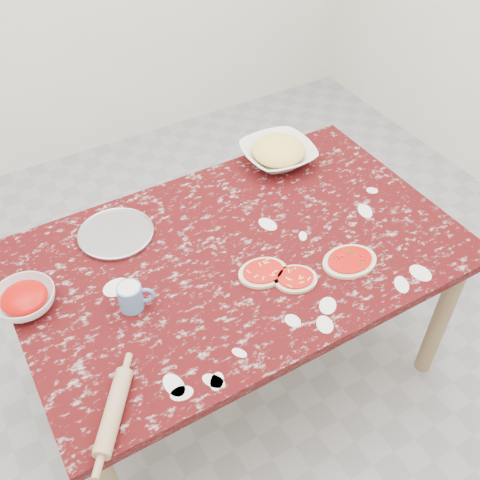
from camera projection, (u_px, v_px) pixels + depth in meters
name	position (u px, v px, depth m)	size (l,w,h in m)	color
ground	(240.00, 366.00, 2.55)	(4.00, 4.00, 0.00)	gray
worktable	(240.00, 265.00, 2.09)	(1.60, 1.00, 0.75)	#380809
pizza_tray	(116.00, 234.00, 2.09)	(0.28, 0.28, 0.01)	#B2B2B7
sauce_bowl	(25.00, 300.00, 1.82)	(0.20, 0.20, 0.06)	white
cheese_bowl	(278.00, 154.00, 2.40)	(0.30, 0.30, 0.07)	white
flour_mug	(131.00, 297.00, 1.81)	(0.12, 0.08, 0.09)	#5683BA
pizza_left	(263.00, 272.00, 1.94)	(0.20, 0.16, 0.02)	beige
pizza_mid	(295.00, 279.00, 1.92)	(0.19, 0.17, 0.02)	beige
pizza_right	(350.00, 261.00, 1.98)	(0.22, 0.17, 0.02)	beige
rolling_pin	(114.00, 412.00, 1.54)	(0.05, 0.05, 0.26)	tan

